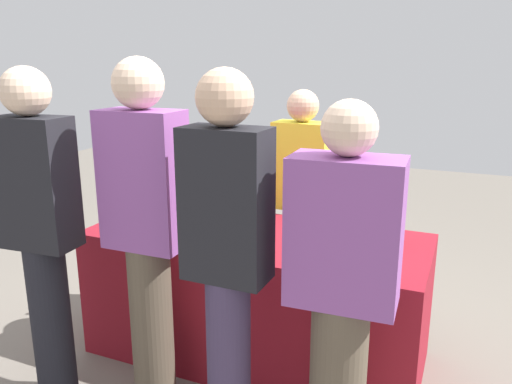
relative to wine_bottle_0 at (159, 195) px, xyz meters
name	(u,v)px	position (x,y,z in m)	size (l,w,h in m)	color
ground_plane	(256,352)	(0.76, -0.15, -0.89)	(12.00, 12.00, 0.00)	slate
tasting_table	(256,295)	(0.76, -0.15, -0.50)	(1.94, 0.82, 0.77)	maroon
wine_bottle_0	(159,195)	(0.00, 0.00, 0.00)	(0.07, 0.07, 0.31)	black
wine_bottle_1	(187,201)	(0.26, -0.07, 0.01)	(0.08, 0.08, 0.33)	black
wine_bottle_2	(258,204)	(0.68, 0.06, 0.00)	(0.07, 0.07, 0.32)	black
wine_bottle_3	(393,223)	(1.50, 0.00, 0.00)	(0.07, 0.07, 0.32)	black
wine_glass_0	(135,215)	(0.07, -0.36, -0.02)	(0.07, 0.07, 0.13)	silver
wine_glass_1	(205,214)	(0.47, -0.23, -0.01)	(0.07, 0.07, 0.15)	silver
wine_glass_2	(238,227)	(0.74, -0.35, -0.02)	(0.07, 0.07, 0.14)	silver
ice_bucket	(146,203)	(0.02, -0.18, -0.01)	(0.23, 0.23, 0.22)	silver
server_pouring	(301,197)	(0.83, 0.45, -0.04)	(0.38, 0.22, 1.56)	black
guest_0	(41,226)	(-0.06, -0.94, 0.07)	(0.38, 0.23, 1.72)	black
guest_1	(146,226)	(0.45, -0.78, 0.09)	(0.39, 0.24, 1.76)	brown
guest_2	(227,254)	(0.95, -0.91, 0.07)	(0.36, 0.23, 1.72)	#3F3351
guest_3	(342,287)	(1.43, -0.83, -0.03)	(0.45, 0.26, 1.61)	brown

